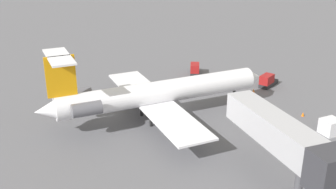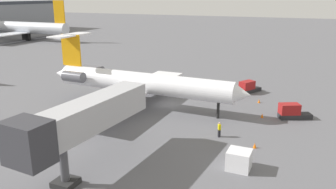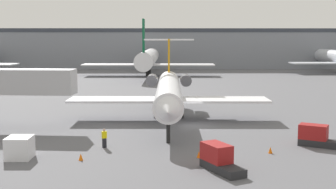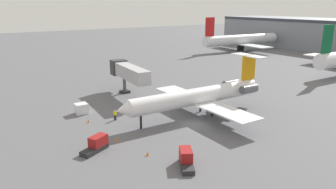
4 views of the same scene
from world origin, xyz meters
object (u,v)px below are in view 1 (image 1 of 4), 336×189
(baggage_tug_trailing, at_px, (195,69))
(traffic_cone_far, at_px, (223,79))
(traffic_cone_mid, at_px, (253,91))
(traffic_cone_near, at_px, (303,114))
(cargo_container_uld, at_px, (331,127))
(baggage_tug_lead, at_px, (268,81))
(ground_crew_marshaller, at_px, (271,112))
(jet_bridge, at_px, (288,140))
(regional_jet, at_px, (154,93))

(baggage_tug_trailing, distance_m, traffic_cone_far, 5.36)
(traffic_cone_mid, bearing_deg, traffic_cone_near, -176.35)
(cargo_container_uld, bearing_deg, traffic_cone_mid, -0.06)
(baggage_tug_lead, distance_m, cargo_container_uld, 15.82)
(ground_crew_marshaller, xyz_separation_m, cargo_container_uld, (-6.29, -3.42, 0.02))
(cargo_container_uld, bearing_deg, ground_crew_marshaller, 28.55)
(jet_bridge, relative_size, cargo_container_uld, 7.21)
(traffic_cone_mid, bearing_deg, ground_crew_marshaller, 156.73)
(traffic_cone_near, bearing_deg, cargo_container_uld, 172.94)
(regional_jet, bearing_deg, baggage_tug_lead, -80.68)
(traffic_cone_near, height_order, traffic_cone_far, same)
(baggage_tug_trailing, bearing_deg, jet_bridge, 164.75)
(jet_bridge, bearing_deg, regional_jet, 13.36)
(cargo_container_uld, relative_size, traffic_cone_mid, 3.75)
(regional_jet, bearing_deg, traffic_cone_mid, -82.70)
(traffic_cone_mid, relative_size, traffic_cone_far, 1.00)
(traffic_cone_mid, bearing_deg, jet_bridge, 149.12)
(traffic_cone_far, bearing_deg, ground_crew_marshaller, 171.29)
(regional_jet, relative_size, baggage_tug_lead, 6.99)
(cargo_container_uld, height_order, traffic_cone_mid, cargo_container_uld)
(jet_bridge, height_order, ground_crew_marshaller, jet_bridge)
(traffic_cone_near, relative_size, traffic_cone_far, 1.00)
(ground_crew_marshaller, height_order, traffic_cone_mid, ground_crew_marshaller)
(baggage_tug_lead, relative_size, cargo_container_uld, 2.04)
(baggage_tug_trailing, distance_m, cargo_container_uld, 25.38)
(jet_bridge, relative_size, traffic_cone_near, 27.05)
(baggage_tug_lead, xyz_separation_m, traffic_cone_far, (4.92, 4.69, -0.56))
(ground_crew_marshaller, height_order, traffic_cone_near, ground_crew_marshaller)
(baggage_tug_trailing, xyz_separation_m, cargo_container_uld, (-25.11, -3.67, 0.04))
(traffic_cone_far, bearing_deg, cargo_container_uld, -176.44)
(ground_crew_marshaller, distance_m, traffic_cone_far, 14.25)
(baggage_tug_lead, bearing_deg, traffic_cone_near, 165.01)
(baggage_tug_lead, xyz_separation_m, baggage_tug_trailing, (9.67, 7.09, 0.00))
(traffic_cone_near, distance_m, traffic_cone_mid, 9.37)
(traffic_cone_far, bearing_deg, jet_bridge, 157.59)
(cargo_container_uld, distance_m, traffic_cone_near, 5.02)
(ground_crew_marshaller, relative_size, traffic_cone_far, 3.07)
(baggage_tug_trailing, relative_size, traffic_cone_near, 7.58)
(ground_crew_marshaller, relative_size, baggage_tug_trailing, 0.41)
(ground_crew_marshaller, bearing_deg, baggage_tug_lead, -36.80)
(ground_crew_marshaller, bearing_deg, traffic_cone_near, -108.50)
(baggage_tug_lead, relative_size, traffic_cone_mid, 7.64)
(baggage_tug_lead, distance_m, traffic_cone_near, 10.89)
(regional_jet, relative_size, traffic_cone_near, 53.41)
(regional_jet, distance_m, cargo_container_uld, 20.69)
(jet_bridge, xyz_separation_m, traffic_cone_near, (11.05, -12.80, -4.61))
(jet_bridge, xyz_separation_m, cargo_container_uld, (6.11, -12.18, -4.01))
(baggage_tug_lead, relative_size, baggage_tug_trailing, 1.01)
(traffic_cone_near, xyz_separation_m, traffic_cone_mid, (9.35, 0.60, 0.00))
(regional_jet, relative_size, ground_crew_marshaller, 17.38)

